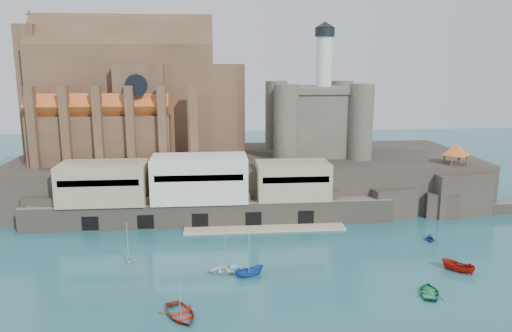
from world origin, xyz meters
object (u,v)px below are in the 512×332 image
Objects in this scene: church at (135,101)px; pavilion at (456,151)px; boat_0 at (180,316)px; castle_keep at (316,117)px; boat_2 at (249,276)px.

church is 7.34× the size of pavilion.
pavilion is 67.79m from boat_0.
church is 7.27× the size of boat_0.
boat_0 is at bearing -143.95° from pavilion.
boat_0 is at bearing -77.40° from church.
boat_0 is at bearing -117.22° from castle_keep.
castle_keep is 63.70m from boat_0.
castle_keep is at bearing 40.37° from boat_0.
castle_keep is at bearing -41.45° from boat_2.
pavilion reaches higher than boat_0.
church is 40.39m from castle_keep.
church is at bearing 7.84° from boat_2.
pavilion is (66.13, -15.85, -9.40)m from church.
pavilion is 54.26m from boat_2.
boat_2 is at bearing -63.91° from church.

